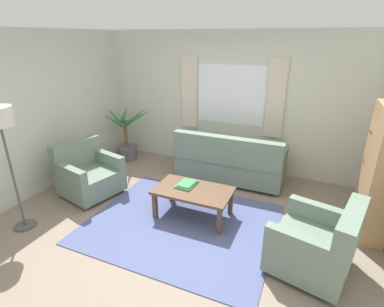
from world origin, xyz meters
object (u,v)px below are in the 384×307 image
Objects in this scene: armchair_right at (318,245)px; bookshelf at (377,171)px; couch at (230,162)px; book_stack_on_table at (187,184)px; standing_lamp at (1,129)px; potted_plant at (127,139)px; armchair_left at (88,174)px; coffee_table at (193,193)px.

armchair_right is 0.58× the size of bookshelf.
book_stack_on_table is at bearing 77.50° from couch.
standing_lamp reaches higher than book_stack_on_table.
bookshelf is 1.01× the size of standing_lamp.
potted_plant reaches higher than armchair_right.
couch is 2.45m from armchair_left.
bookshelf is (0.59, 1.09, 0.53)m from armchair_right.
bookshelf is (2.27, 0.64, 0.50)m from coffee_table.
armchair_right is 1.75m from coffee_table.
armchair_right is (1.54, -1.79, -0.01)m from couch.
armchair_left is 1.54m from potted_plant.
standing_lamp is (-0.18, -1.11, 1.07)m from armchair_left.
couch is at bearing 71.95° from bookshelf.
book_stack_on_table is 0.29× the size of potted_plant.
coffee_table is 0.92× the size of potted_plant.
standing_lamp reaches higher than armchair_left.
potted_plant is at bearing -2.80° from couch.
bookshelf reaches higher than couch.
standing_lamp is (-4.32, -1.82, 0.54)m from bookshelf.
standing_lamp is at bearing -146.72° from book_stack_on_table.
potted_plant is (-0.29, 1.51, 0.09)m from armchair_left.
bookshelf is (4.43, -0.81, 0.43)m from potted_plant.
potted_plant is at bearing 92.30° from standing_lamp.
coffee_table is 0.64× the size of bookshelf.
coffee_table is at bearing -29.92° from book_stack_on_table.
book_stack_on_table is (-0.13, 0.08, 0.08)m from coffee_table.
coffee_table is at bearing -33.80° from potted_plant.
couch is 1.59× the size of potted_plant.
coffee_table is at bearing 83.83° from couch.
armchair_left is 3.57m from armchair_right.
book_stack_on_table is at bearing -34.05° from potted_plant.
book_stack_on_table is 2.51m from bookshelf.
armchair_left is at bearing 99.70° from bookshelf.
armchair_right is at bearing -16.36° from book_stack_on_table.
potted_plant is 0.70× the size of standing_lamp.
coffee_table is (-0.14, -1.33, 0.01)m from couch.
armchair_right reaches higher than coffee_table.
armchair_left is 0.85× the size of potted_plant.
bookshelf reaches higher than armchair_right.
couch is 1.34m from coffee_table.
book_stack_on_table is at bearing -93.06° from armchair_right.
book_stack_on_table reaches higher than coffee_table.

